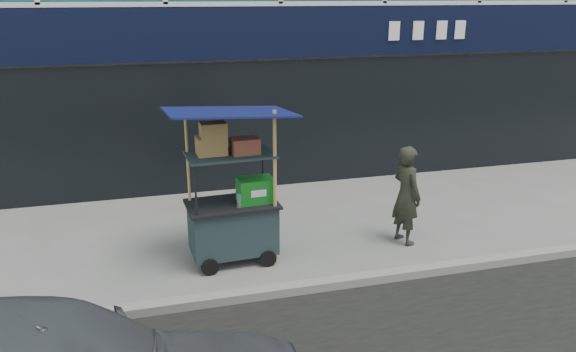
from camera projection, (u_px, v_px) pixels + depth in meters
name	position (u px, v px, depth m)	size (l,w,h in m)	color
ground	(355.00, 277.00, 7.43)	(80.00, 80.00, 0.00)	slate
curb	(361.00, 280.00, 7.23)	(80.00, 0.18, 0.12)	gray
vendor_cart	(233.00, 208.00, 7.67)	(1.70, 1.24, 2.21)	#1C2C2F
vendor_man	(406.00, 195.00, 8.26)	(0.54, 0.36, 1.49)	#272A1E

